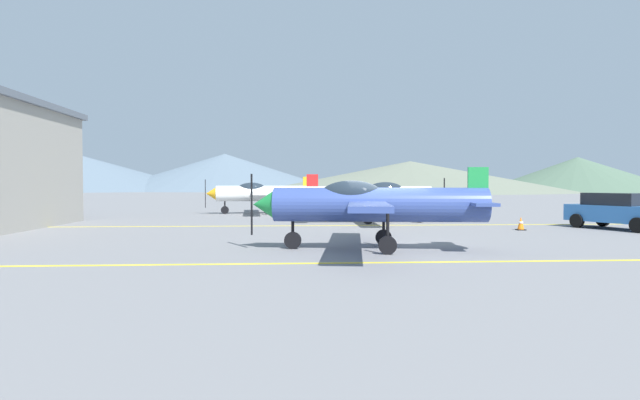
% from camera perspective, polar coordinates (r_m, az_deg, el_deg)
% --- Properties ---
extents(ground_plane, '(400.00, 400.00, 0.00)m').
position_cam_1_polar(ground_plane, '(16.35, 7.25, -5.28)').
color(ground_plane, slate).
extents(apron_line_near, '(80.00, 0.16, 0.01)m').
position_cam_1_polar(apron_line_near, '(13.32, 9.82, -6.89)').
color(apron_line_near, yellow).
rests_on(apron_line_near, ground_plane).
extents(apron_line_far, '(80.00, 0.16, 0.01)m').
position_cam_1_polar(apron_line_far, '(24.77, 3.52, -2.86)').
color(apron_line_far, yellow).
rests_on(apron_line_far, ground_plane).
extents(airplane_near, '(7.35, 8.43, 2.52)m').
position_cam_1_polar(airplane_near, '(15.62, 5.63, -0.38)').
color(airplane_near, '#33478C').
rests_on(airplane_near, ground_plane).
extents(airplane_mid, '(7.28, 8.40, 2.52)m').
position_cam_1_polar(airplane_mid, '(26.60, 6.11, 0.50)').
color(airplane_mid, silver).
rests_on(airplane_mid, ground_plane).
extents(airplane_far, '(7.32, 8.42, 2.52)m').
position_cam_1_polar(airplane_far, '(34.90, -6.71, 0.80)').
color(airplane_far, white).
rests_on(airplane_far, ground_plane).
extents(car_sedan, '(3.26, 4.66, 1.62)m').
position_cam_1_polar(car_sedan, '(26.24, 30.42, -1.01)').
color(car_sedan, '#3372BF').
rests_on(car_sedan, ground_plane).
extents(traffic_cone_front, '(0.36, 0.36, 0.59)m').
position_cam_1_polar(traffic_cone_front, '(23.90, 21.55, -2.47)').
color(traffic_cone_front, black).
rests_on(traffic_cone_front, ground_plane).
extents(hill_left, '(75.67, 75.67, 10.63)m').
position_cam_1_polar(hill_left, '(171.03, -25.04, 2.71)').
color(hill_left, slate).
rests_on(hill_left, ground_plane).
extents(hill_centerleft, '(74.11, 74.11, 11.78)m').
position_cam_1_polar(hill_centerleft, '(166.31, -10.60, 3.08)').
color(hill_centerleft, slate).
rests_on(hill_centerleft, ground_plane).
extents(hill_centerright, '(84.15, 84.15, 8.21)m').
position_cam_1_polar(hill_centerright, '(139.07, 10.04, 2.61)').
color(hill_centerright, slate).
rests_on(hill_centerright, ground_plane).
extents(hill_right, '(51.75, 51.75, 9.52)m').
position_cam_1_polar(hill_right, '(157.70, 26.86, 2.58)').
color(hill_right, '#4C6651').
rests_on(hill_right, ground_plane).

